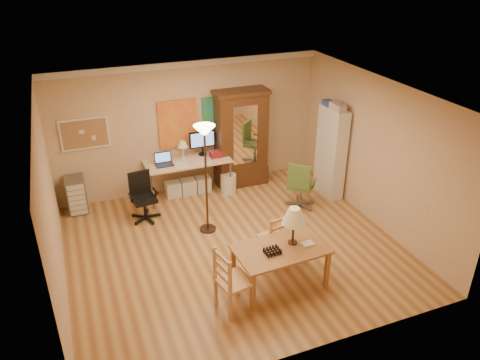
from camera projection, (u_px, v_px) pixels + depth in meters
name	position (u px, v px, depth m)	size (l,w,h in m)	color
floor	(233.00, 247.00, 8.09)	(5.50, 5.50, 0.00)	#945E34
crown_molding	(187.00, 64.00, 8.94)	(5.50, 0.08, 0.12)	white
corkboard	(85.00, 134.00, 8.79)	(0.90, 0.04, 0.62)	#9B7249
art_panel_left	(178.00, 124.00, 9.40)	(0.80, 0.04, 1.00)	gold
art_panel_right	(220.00, 119.00, 9.70)	(0.75, 0.04, 0.95)	teal
dining_table	(286.00, 239.00, 6.88)	(1.40, 0.88, 1.28)	#9B5832
ladder_chair_back	(274.00, 239.00, 7.59)	(0.48, 0.47, 0.89)	tan
ladder_chair_left	(232.00, 282.00, 6.54)	(0.52, 0.54, 1.00)	tan
torchiere_lamp	(205.00, 148.00, 7.86)	(0.37, 0.37, 2.02)	#3D2818
computer_desk	(189.00, 173.00, 9.62)	(1.72, 0.75, 1.30)	beige
office_chair_black	(144.00, 207.00, 8.83)	(0.57, 0.57, 0.93)	black
office_chair_green	(300.00, 195.00, 9.21)	(0.64, 0.64, 0.99)	slate
drawer_cart	(76.00, 195.00, 9.02)	(0.36, 0.43, 0.72)	slate
armoire	(241.00, 144.00, 9.88)	(1.13, 0.54, 2.07)	#39200F
bookshelf	(331.00, 152.00, 9.45)	(0.28, 0.74, 1.85)	white
wastebin	(228.00, 183.00, 9.79)	(0.33, 0.33, 0.41)	silver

